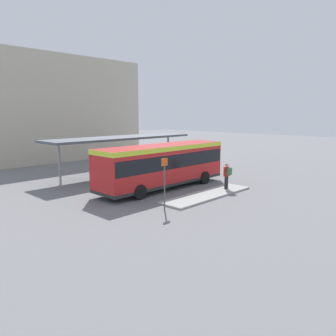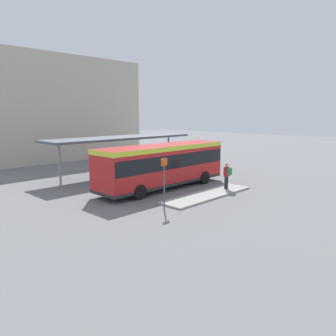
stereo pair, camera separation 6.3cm
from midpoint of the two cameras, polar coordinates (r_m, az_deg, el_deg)
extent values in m
plane|color=slate|center=(22.84, -0.97, -3.50)|extent=(120.00, 120.00, 0.00)
cube|color=#9E9E99|center=(20.87, 6.82, -4.65)|extent=(7.16, 1.80, 0.12)
cube|color=red|center=(22.52, -0.98, 0.66)|extent=(10.16, 2.48, 2.66)
cube|color=#C6DB33|center=(22.37, -0.99, 3.65)|extent=(10.18, 2.50, 0.30)
cube|color=black|center=(22.47, -0.98, 1.47)|extent=(9.96, 2.51, 0.93)
cube|color=black|center=(26.26, 6.87, 2.56)|extent=(0.09, 2.25, 1.02)
cube|color=#28282B|center=(22.74, -0.97, -2.40)|extent=(10.17, 2.49, 0.20)
cylinder|color=black|center=(25.77, 2.15, -0.96)|extent=(0.92, 0.28, 0.92)
cylinder|color=black|center=(24.29, 6.27, -1.66)|extent=(0.92, 0.28, 0.92)
cylinder|color=black|center=(21.60, -9.12, -3.13)|extent=(0.92, 0.28, 0.92)
cylinder|color=black|center=(19.81, -5.04, -4.20)|extent=(0.92, 0.28, 0.92)
cylinder|color=#232328|center=(22.28, 9.92, -2.53)|extent=(0.16, 0.16, 0.86)
cylinder|color=#232328|center=(22.44, 10.15, -2.45)|extent=(0.16, 0.16, 0.86)
cube|color=#B21E1E|center=(22.22, 10.09, -0.60)|extent=(0.45, 0.27, 0.64)
cube|color=#337542|center=(22.11, 10.59, -0.58)|extent=(0.34, 0.24, 0.49)
sphere|color=tan|center=(22.14, 10.12, 0.57)|extent=(0.23, 0.23, 0.23)
torus|color=black|center=(30.54, 6.91, 0.41)|extent=(0.11, 0.71, 0.70)
torus|color=black|center=(30.04, 8.44, 0.22)|extent=(0.11, 0.71, 0.70)
cylinder|color=silver|center=(30.25, 7.68, 0.74)|extent=(0.10, 0.74, 0.04)
cylinder|color=silver|center=(30.17, 7.95, 0.61)|extent=(0.04, 0.04, 0.35)
cube|color=black|center=(30.15, 7.96, 0.93)|extent=(0.08, 0.19, 0.04)
cylinder|color=silver|center=(30.44, 7.07, 0.97)|extent=(0.48, 0.07, 0.03)
torus|color=black|center=(30.37, 7.34, 0.38)|extent=(0.07, 0.74, 0.74)
torus|color=black|center=(31.00, 5.89, 0.59)|extent=(0.07, 0.74, 0.74)
cylinder|color=#287F3D|center=(30.64, 6.62, 0.93)|extent=(0.06, 0.78, 0.04)
cylinder|color=#287F3D|center=(30.77, 6.35, 0.86)|extent=(0.04, 0.04, 0.36)
cube|color=black|center=(30.74, 6.36, 1.19)|extent=(0.08, 0.18, 0.04)
cylinder|color=#287F3D|center=(30.38, 7.21, 1.01)|extent=(0.48, 0.05, 0.03)
torus|color=black|center=(31.51, 5.03, 0.75)|extent=(0.10, 0.74, 0.74)
torus|color=black|center=(30.96, 6.55, 0.57)|extent=(0.10, 0.74, 0.74)
cylinder|color=black|center=(31.19, 5.79, 1.10)|extent=(0.09, 0.78, 0.04)
cylinder|color=black|center=(31.10, 6.07, 0.96)|extent=(0.04, 0.04, 0.36)
cube|color=black|center=(31.08, 6.07, 1.29)|extent=(0.08, 0.18, 0.04)
cylinder|color=black|center=(31.41, 5.19, 1.33)|extent=(0.48, 0.07, 0.03)
cube|color=#4C515B|center=(27.76, -8.20, 5.23)|extent=(13.30, 3.20, 0.18)
cylinder|color=gray|center=(24.89, -18.43, 0.64)|extent=(0.16, 0.16, 3.03)
cylinder|color=gray|center=(31.68, -0.04, 2.93)|extent=(0.16, 0.16, 3.03)
cylinder|color=#4C4C51|center=(17.53, -0.72, -3.48)|extent=(0.08, 0.08, 2.40)
cube|color=#D84C19|center=(17.27, -0.73, 1.05)|extent=(0.44, 0.03, 0.40)
cube|color=#BCB29E|center=(43.54, -22.13, 9.44)|extent=(19.35, 15.84, 11.22)
camera|label=1|loc=(0.03, -90.08, -0.01)|focal=35.00mm
camera|label=2|loc=(0.03, 89.92, 0.01)|focal=35.00mm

